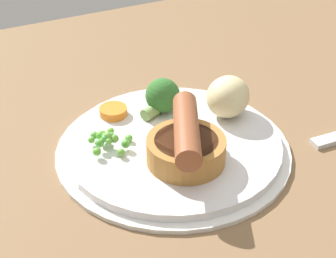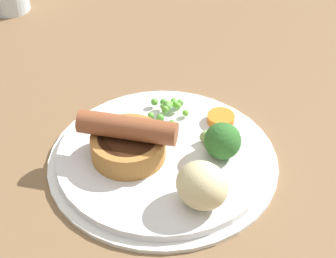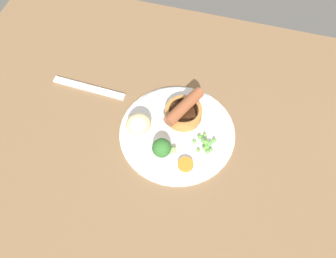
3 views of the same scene
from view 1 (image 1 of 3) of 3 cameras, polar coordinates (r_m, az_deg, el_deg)
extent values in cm
cube|color=brown|center=(63.24, 1.58, -2.62)|extent=(110.00, 80.00, 3.00)
cylinder|color=silver|center=(60.97, 0.53, -2.14)|extent=(25.39, 25.39, 0.50)
cylinder|color=silver|center=(60.70, 0.53, -1.80)|extent=(23.36, 23.36, 1.40)
cylinder|color=#AD7538|center=(56.68, 1.85, -2.20)|extent=(8.06, 8.06, 2.70)
cylinder|color=#472614|center=(55.98, 1.87, -1.21)|extent=(6.45, 6.45, 0.30)
cylinder|color=brown|center=(55.17, 1.90, -0.01)|extent=(6.82, 10.59, 2.53)
sphere|color=#4FA33A|center=(58.82, -4.34, -1.46)|extent=(0.94, 0.94, 0.94)
sphere|color=#60AC3B|center=(59.83, -7.80, -1.10)|extent=(0.74, 0.74, 0.74)
sphere|color=#52AC3E|center=(58.68, -7.00, -1.42)|extent=(0.85, 0.85, 0.85)
sphere|color=#60A937|center=(58.81, -6.82, -1.30)|extent=(0.71, 0.71, 0.71)
sphere|color=#63AD41|center=(58.92, -6.15, -0.72)|extent=(0.93, 0.93, 0.93)
sphere|color=#5CB139|center=(58.24, -7.38, -2.10)|extent=(0.88, 0.88, 0.88)
sphere|color=#59A344|center=(58.97, -6.22, -0.83)|extent=(0.72, 0.72, 0.72)
sphere|color=#63A94A|center=(59.02, -5.88, -0.75)|extent=(0.92, 0.92, 0.92)
sphere|color=#66B738|center=(60.17, -6.66, -0.52)|extent=(0.81, 0.81, 0.81)
sphere|color=#67AD35|center=(61.18, -5.85, -0.20)|extent=(0.77, 0.77, 0.77)
sphere|color=#66B542|center=(58.65, -6.03, -1.24)|extent=(0.71, 0.71, 0.71)
sphere|color=#57B137|center=(59.70, -6.88, -0.65)|extent=(0.95, 0.95, 0.95)
sphere|color=#5CA537|center=(57.91, -4.80, -2.36)|extent=(0.79, 0.79, 0.79)
sphere|color=#55AD4E|center=(58.92, -6.43, -0.95)|extent=(0.77, 0.77, 0.77)
sphere|color=#56A43C|center=(58.94, -6.22, -0.78)|extent=(0.83, 0.83, 0.83)
sphere|color=#67B73A|center=(59.05, -6.01, -0.74)|extent=(0.85, 0.85, 0.85)
sphere|color=#58A735|center=(59.22, -6.39, -0.74)|extent=(0.79, 0.79, 0.79)
sphere|color=#64A54B|center=(60.48, -7.51, -0.63)|extent=(0.87, 0.87, 0.87)
sphere|color=#5CA138|center=(58.90, -5.47, -0.98)|extent=(0.93, 0.93, 0.93)
sphere|color=#5BAD42|center=(60.16, -4.01, -0.95)|extent=(0.85, 0.85, 0.85)
sphere|color=#2D6628|center=(64.47, -0.59, 3.42)|extent=(4.03, 4.03, 4.03)
cylinder|color=#7A9E56|center=(63.83, -1.85, 1.69)|extent=(2.20, 1.99, 1.41)
ellipsoid|color=beige|center=(63.93, 6.11, 3.28)|extent=(7.12, 6.94, 4.71)
cylinder|color=orange|center=(64.75, -5.57, 1.80)|extent=(4.38, 4.38, 0.95)
camera|label=2|loc=(0.75, 44.10, 31.18)|focal=60.00mm
camera|label=3|loc=(0.93, -28.12, 53.46)|focal=40.00mm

